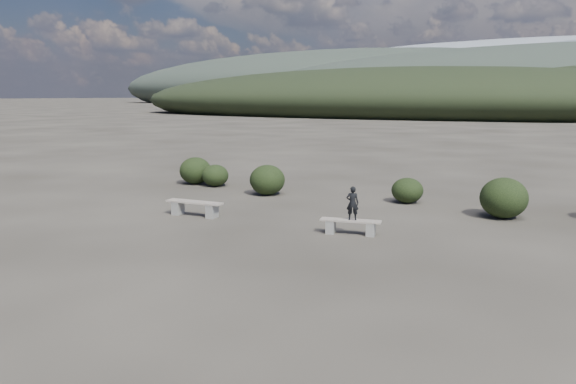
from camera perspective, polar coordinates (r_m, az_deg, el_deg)
The scene contains 10 objects.
ground at distance 12.84m, azimuth -9.41°, elevation -7.02°, with size 1200.00×1200.00×0.00m, color #2C2822.
bench_left at distance 17.53m, azimuth -9.47°, elevation -1.53°, with size 1.89×0.53×0.47m.
bench_right at distance 15.12m, azimuth 6.37°, elevation -3.41°, with size 1.66×0.70×0.41m.
seated_person at distance 14.99m, azimuth 6.57°, elevation -1.13°, with size 0.33×0.22×0.91m, color black.
shrub_a at distance 23.17m, azimuth -7.40°, elevation 1.68°, with size 1.09×1.09×0.89m, color black.
shrub_b at distance 20.97m, azimuth -2.12°, elevation 1.24°, with size 1.32×1.32×1.13m, color black.
shrub_c at distance 19.85m, azimuth 12.03°, elevation 0.16°, with size 1.09×1.09×0.87m, color black.
shrub_d at distance 18.20m, azimuth 21.08°, elevation -0.57°, with size 1.42×1.42×1.24m, color black.
shrub_f at distance 23.90m, azimuth -9.38°, elevation 2.16°, with size 1.33×1.33×1.13m, color black.
mountain_ridges at distance 349.12m, azimuth 26.46°, elevation 9.96°, with size 500.00×400.00×56.00m.
Camera 1 is at (7.62, -9.66, 3.68)m, focal length 35.00 mm.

